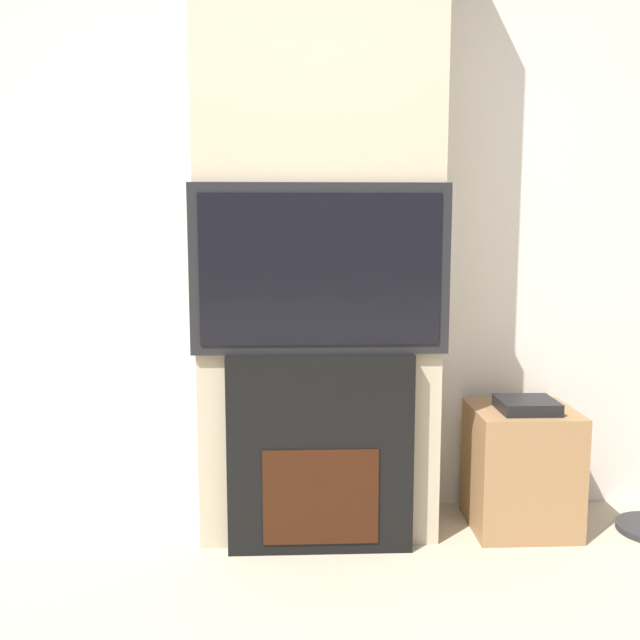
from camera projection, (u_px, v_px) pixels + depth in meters
wall_back at (316, 209)px, 3.11m from camera, size 6.00×0.06×2.70m
chimney_breast at (318, 208)px, 2.88m from camera, size 0.96×0.42×2.70m
fireplace at (320, 453)px, 2.80m from camera, size 0.72×0.15×0.79m
television at (320, 269)px, 2.70m from camera, size 0.99×0.07×0.65m
media_stand at (521, 467)px, 3.01m from camera, size 0.42×0.39×0.57m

